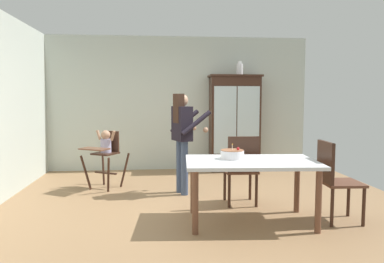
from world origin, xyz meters
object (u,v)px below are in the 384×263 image
object	(u,v)px
ceramic_vase	(240,69)
birthday_cake	(232,154)
high_chair_with_toddler	(105,148)
dining_table	(251,168)
china_cabinet	(234,123)
dining_chair_right_end	(333,175)
adult_person	(182,131)
dining_chair_far_side	(242,165)

from	to	relation	value
ceramic_vase	birthday_cake	bearing A→B (deg)	-104.22
high_chair_with_toddler	dining_table	distance (m)	2.67
china_cabinet	dining_table	size ratio (longest dim) A/B	1.22
ceramic_vase	dining_chair_right_end	xyz separation A→B (m)	(0.41, -3.22, -1.48)
dining_table	dining_chair_right_end	size ratio (longest dim) A/B	1.64
ceramic_vase	high_chair_with_toddler	xyz separation A→B (m)	(-2.49, -1.29, -1.39)
adult_person	dining_table	bearing A→B (deg)	-173.95
dining_table	china_cabinet	bearing A→B (deg)	81.45
adult_person	dining_chair_far_side	size ratio (longest dim) A/B	1.59
china_cabinet	birthday_cake	distance (m)	3.09
adult_person	dining_chair_far_side	xyz separation A→B (m)	(0.76, -0.72, -0.41)
dining_chair_far_side	dining_chair_right_end	distance (m)	1.19
china_cabinet	dining_chair_far_side	xyz separation A→B (m)	(-0.42, -2.47, -0.41)
ceramic_vase	dining_table	bearing A→B (deg)	-100.20
ceramic_vase	high_chair_with_toddler	size ratio (longest dim) A/B	0.28
ceramic_vase	birthday_cake	size ratio (longest dim) A/B	0.96
adult_person	dining_chair_far_side	distance (m)	1.12
china_cabinet	ceramic_vase	xyz separation A→B (m)	(0.09, 0.00, 1.07)
china_cabinet	adult_person	distance (m)	2.11
dining_chair_right_end	china_cabinet	bearing A→B (deg)	11.34
high_chair_with_toddler	birthday_cake	world-z (taller)	high_chair_with_toddler
high_chair_with_toddler	adult_person	size ratio (longest dim) A/B	0.62
dining_chair_far_side	dining_chair_right_end	world-z (taller)	same
ceramic_vase	adult_person	world-z (taller)	ceramic_vase
birthday_cake	dining_table	bearing A→B (deg)	-35.43
dining_table	dining_chair_right_end	distance (m)	0.98
high_chair_with_toddler	dining_chair_far_side	world-z (taller)	dining_chair_far_side
dining_chair_far_side	high_chair_with_toddler	bearing A→B (deg)	-29.49
china_cabinet	dining_chair_right_end	size ratio (longest dim) A/B	2.00
birthday_cake	ceramic_vase	bearing A→B (deg)	75.78
ceramic_vase	dining_table	xyz separation A→B (m)	(-0.57, -3.15, -1.39)
high_chair_with_toddler	ceramic_vase	bearing A→B (deg)	57.44
china_cabinet	dining_table	xyz separation A→B (m)	(-0.47, -3.15, -0.32)
high_chair_with_toddler	dining_chair_right_end	world-z (taller)	dining_chair_right_end
ceramic_vase	dining_chair_right_end	world-z (taller)	ceramic_vase
adult_person	dining_table	world-z (taller)	adult_person
high_chair_with_toddler	dining_chair_right_end	size ratio (longest dim) A/B	0.99
dining_table	dining_chair_far_side	world-z (taller)	dining_chair_far_side
dining_chair_far_side	china_cabinet	bearing A→B (deg)	-98.34
birthday_cake	china_cabinet	bearing A→B (deg)	77.45
birthday_cake	dining_chair_far_side	xyz separation A→B (m)	(0.25, 0.54, -0.24)
china_cabinet	birthday_cake	xyz separation A→B (m)	(-0.67, -3.01, -0.17)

